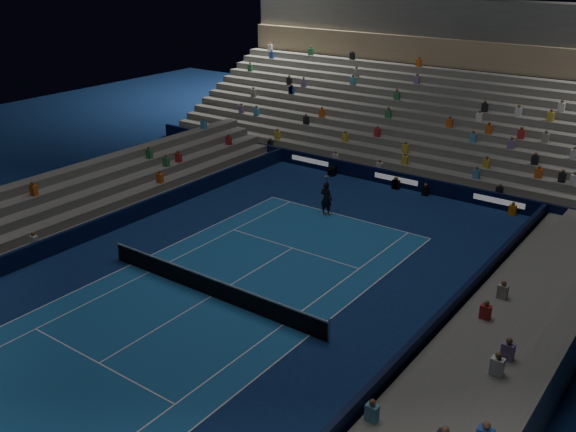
% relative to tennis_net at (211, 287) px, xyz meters
% --- Properties ---
extents(ground, '(90.00, 90.00, 0.00)m').
position_rel_tennis_net_xyz_m(ground, '(0.00, 0.00, -0.50)').
color(ground, navy).
rests_on(ground, ground).
extents(court_surface, '(10.97, 23.77, 0.01)m').
position_rel_tennis_net_xyz_m(court_surface, '(0.00, 0.00, -0.50)').
color(court_surface, '#1C599A').
rests_on(court_surface, ground).
extents(sponsor_barrier_far, '(44.00, 0.25, 1.00)m').
position_rel_tennis_net_xyz_m(sponsor_barrier_far, '(0.00, 18.50, -0.00)').
color(sponsor_barrier_far, black).
rests_on(sponsor_barrier_far, ground).
extents(sponsor_barrier_east, '(0.25, 37.00, 1.00)m').
position_rel_tennis_net_xyz_m(sponsor_barrier_east, '(9.70, 0.00, -0.00)').
color(sponsor_barrier_east, black).
rests_on(sponsor_barrier_east, ground).
extents(sponsor_barrier_west, '(0.25, 37.00, 1.00)m').
position_rel_tennis_net_xyz_m(sponsor_barrier_west, '(-9.70, 0.00, -0.00)').
color(sponsor_barrier_west, black).
rests_on(sponsor_barrier_west, ground).
extents(grandstand_main, '(44.00, 15.20, 11.20)m').
position_rel_tennis_net_xyz_m(grandstand_main, '(0.00, 27.90, 2.87)').
color(grandstand_main, slate).
rests_on(grandstand_main, ground).
extents(grandstand_east, '(5.00, 37.00, 2.50)m').
position_rel_tennis_net_xyz_m(grandstand_east, '(13.17, 0.00, 0.41)').
color(grandstand_east, '#62625D').
rests_on(grandstand_east, ground).
extents(grandstand_west, '(5.00, 37.00, 2.50)m').
position_rel_tennis_net_xyz_m(grandstand_west, '(-13.17, 0.00, 0.41)').
color(grandstand_west, slate).
rests_on(grandstand_west, ground).
extents(tennis_net, '(12.90, 0.10, 1.10)m').
position_rel_tennis_net_xyz_m(tennis_net, '(0.00, 0.00, 0.00)').
color(tennis_net, '#B2B2B7').
rests_on(tennis_net, ground).
extents(tennis_player, '(0.79, 0.55, 2.06)m').
position_rel_tennis_net_xyz_m(tennis_player, '(-1.13, 11.45, 0.52)').
color(tennis_player, black).
rests_on(tennis_player, ground).
extents(broadcast_camera, '(0.52, 0.95, 0.62)m').
position_rel_tennis_net_xyz_m(broadcast_camera, '(-4.75, 17.84, -0.19)').
color(broadcast_camera, black).
rests_on(broadcast_camera, ground).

